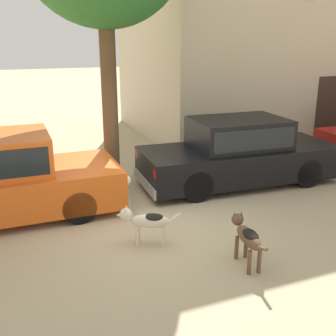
{
  "coord_description": "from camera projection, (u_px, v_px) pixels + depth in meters",
  "views": [
    {
      "loc": [
        -2.21,
        -6.49,
        3.22
      ],
      "look_at": [
        0.46,
        0.2,
        0.9
      ],
      "focal_mm": 43.45,
      "sensor_mm": 36.0,
      "label": 1
    }
  ],
  "objects": [
    {
      "name": "ground_plane",
      "position": [
        149.0,
        220.0,
        7.51
      ],
      "size": [
        80.0,
        80.0,
        0.0
      ],
      "primitive_type": "plane",
      "color": "tan"
    },
    {
      "name": "parked_sedan_second",
      "position": [
        239.0,
        152.0,
        9.23
      ],
      "size": [
        4.69,
        1.92,
        1.51
      ],
      "rotation": [
        0.0,
        0.0,
        -0.05
      ],
      "color": "black",
      "rests_on": "ground_plane"
    },
    {
      "name": "apartment_block",
      "position": [
        326.0,
        29.0,
        15.34
      ],
      "size": [
        14.56,
        6.04,
        7.06
      ],
      "color": "beige",
      "rests_on": "ground_plane"
    },
    {
      "name": "stray_dog_spotted",
      "position": [
        146.0,
        220.0,
        6.54
      ],
      "size": [
        0.98,
        0.51,
        0.65
      ],
      "rotation": [
        0.0,
        0.0,
        2.71
      ],
      "color": "beige",
      "rests_on": "ground_plane"
    },
    {
      "name": "stray_dog_tan",
      "position": [
        247.0,
        236.0,
        5.93
      ],
      "size": [
        0.29,
        1.1,
        0.69
      ],
      "rotation": [
        0.0,
        0.0,
        1.45
      ],
      "color": "brown",
      "rests_on": "ground_plane"
    }
  ]
}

